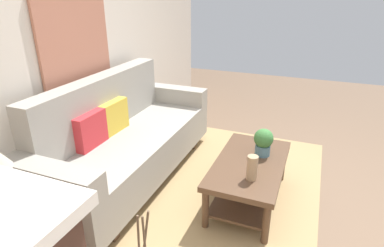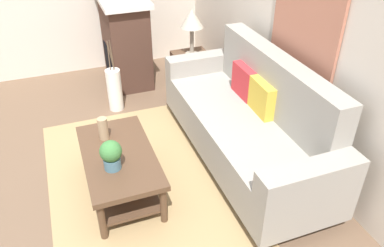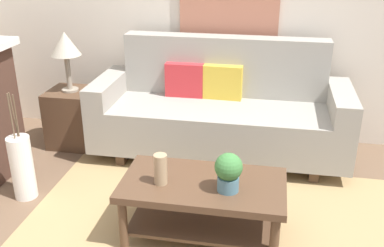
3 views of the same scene
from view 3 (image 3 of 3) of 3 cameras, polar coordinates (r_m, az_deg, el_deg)
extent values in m
cube|color=beige|center=(4.45, 6.61, 15.03)|extent=(5.73, 0.10, 2.70)
cube|color=#A38456|center=(3.40, 3.37, -12.17)|extent=(2.81, 1.66, 0.01)
cube|color=gray|center=(4.16, 3.49, -0.22)|extent=(1.91, 0.84, 0.40)
cube|color=gray|center=(4.30, 4.20, 7.34)|extent=(1.91, 0.20, 0.56)
cube|color=gray|center=(4.36, -10.37, 2.00)|extent=(0.20, 0.84, 0.60)
cube|color=gray|center=(4.14, 18.17, 0.00)|extent=(0.20, 0.84, 0.60)
cube|color=#513826|center=(4.44, -7.62, -2.50)|extent=(0.08, 0.74, 0.12)
cube|color=#513826|center=(4.27, 14.92, -4.25)|extent=(0.08, 0.74, 0.12)
cube|color=red|center=(4.26, -0.93, 5.58)|extent=(0.36, 0.12, 0.32)
cube|color=gold|center=(4.21, 3.94, 5.29)|extent=(0.36, 0.13, 0.32)
cube|color=#513826|center=(3.04, 1.42, -7.82)|extent=(1.10, 0.60, 0.05)
cube|color=#513826|center=(3.19, 1.37, -12.21)|extent=(0.98, 0.50, 0.02)
cylinder|color=#513826|center=(3.06, -8.73, -12.71)|extent=(0.06, 0.06, 0.38)
cylinder|color=#513826|center=(2.93, 10.40, -14.71)|extent=(0.06, 0.06, 0.38)
cylinder|color=#513826|center=(3.45, -6.07, -7.98)|extent=(0.06, 0.06, 0.38)
cylinder|color=#513826|center=(3.34, 10.54, -9.48)|extent=(0.06, 0.06, 0.38)
cylinder|color=tan|center=(2.96, -4.02, -5.83)|extent=(0.09, 0.09, 0.21)
cylinder|color=slate|center=(2.91, 4.60, -7.62)|extent=(0.14, 0.14, 0.10)
sphere|color=#3B7538|center=(2.85, 4.68, -5.51)|extent=(0.18, 0.18, 0.18)
cube|color=#513826|center=(4.58, -14.85, 0.74)|extent=(0.44, 0.44, 0.56)
cylinder|color=gray|center=(4.49, -15.22, 4.17)|extent=(0.16, 0.16, 0.02)
cylinder|color=gray|center=(4.44, -15.44, 6.18)|extent=(0.05, 0.05, 0.35)
cone|color=#B2A893|center=(4.37, -15.84, 9.76)|extent=(0.28, 0.28, 0.22)
cylinder|color=white|center=(3.79, -20.77, -5.27)|extent=(0.18, 0.18, 0.52)
cylinder|color=brown|center=(3.60, -21.47, 0.90)|extent=(0.04, 0.05, 0.36)
cylinder|color=brown|center=(3.63, -21.74, 1.04)|extent=(0.02, 0.03, 0.36)
cylinder|color=brown|center=(3.60, -22.02, 0.83)|extent=(0.02, 0.02, 0.36)
camera|label=1|loc=(3.62, -45.46, 15.14)|focal=29.72mm
camera|label=2|loc=(3.24, 60.96, 21.07)|focal=35.74mm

